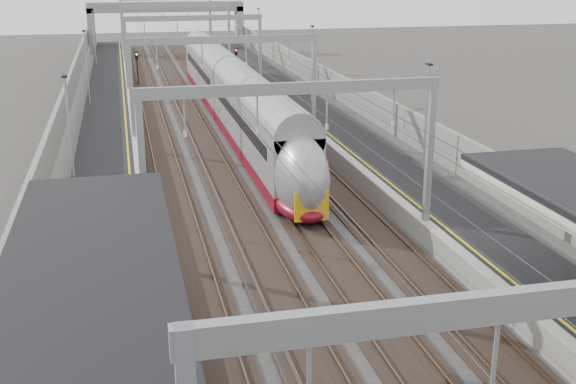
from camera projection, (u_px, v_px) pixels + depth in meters
platform_left at (109, 135)px, 51.58m from camera, size 4.00×120.00×1.00m
platform_right at (325, 124)px, 55.01m from camera, size 4.00×120.00×1.00m
tracks at (221, 136)px, 53.44m from camera, size 11.40×140.00×0.20m
overhead_line at (207, 43)px, 57.71m from camera, size 13.00×140.00×6.60m
overbridge at (166, 13)px, 102.86m from camera, size 22.00×2.20×6.90m
wall_left at (61, 122)px, 50.56m from camera, size 0.30×120.00×3.20m
wall_right at (365, 108)px, 55.37m from camera, size 0.30×120.00×3.20m
train at (236, 103)px, 54.98m from camera, size 2.67×48.71×4.23m
signal_green at (137, 62)px, 74.61m from camera, size 0.32×0.32×3.48m
signal_red_near at (223, 65)px, 72.97m from camera, size 0.32×0.32×3.48m
signal_red_far at (236, 58)px, 78.03m from camera, size 0.32×0.32×3.48m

